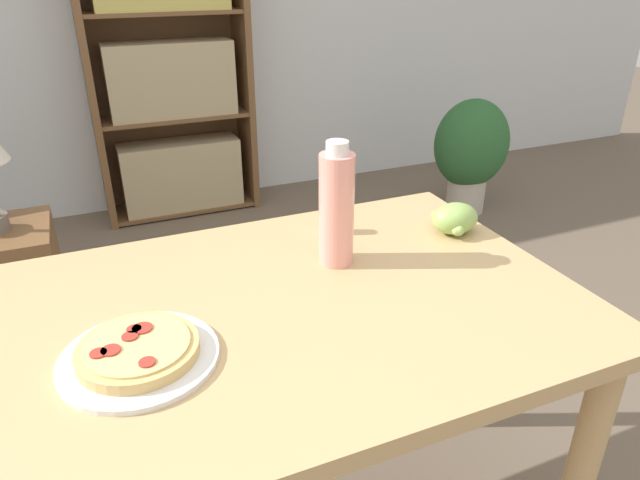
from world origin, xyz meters
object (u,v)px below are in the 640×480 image
at_px(grape_bunch, 455,219).
at_px(bookshelf, 170,75).
at_px(drink_bottle, 336,208).
at_px(side_table, 13,303).
at_px(pizza_on_plate, 138,353).
at_px(salt_shaker, 334,220).
at_px(potted_plant_floor, 471,150).

height_order(grape_bunch, bookshelf, bookshelf).
bearing_deg(drink_bottle, side_table, 128.33).
height_order(pizza_on_plate, salt_shaker, salt_shaker).
xyz_separation_m(grape_bunch, side_table, (-1.09, 0.96, -0.53)).
bearing_deg(pizza_on_plate, salt_shaker, 32.89).
relative_size(pizza_on_plate, bookshelf, 0.15).
distance_m(pizza_on_plate, salt_shaker, 0.58).
bearing_deg(drink_bottle, grape_bunch, 3.67).
bearing_deg(side_table, pizza_on_plate, -73.40).
bearing_deg(drink_bottle, bookshelf, 89.14).
bearing_deg(salt_shaker, pizza_on_plate, -147.11).
xyz_separation_m(salt_shaker, side_table, (-0.83, 0.85, -0.53)).
bearing_deg(grape_bunch, potted_plant_floor, 51.16).
bearing_deg(potted_plant_floor, grape_bunch, -128.84).
height_order(pizza_on_plate, bookshelf, bookshelf).
bearing_deg(grape_bunch, side_table, 138.61).
relative_size(drink_bottle, salt_shaker, 3.95).
xyz_separation_m(drink_bottle, potted_plant_floor, (1.57, 1.58, -0.52)).
distance_m(salt_shaker, potted_plant_floor, 2.14).
bearing_deg(side_table, drink_bottle, -51.67).
bearing_deg(bookshelf, drink_bottle, -90.86).
height_order(salt_shaker, potted_plant_floor, salt_shaker).
height_order(drink_bottle, bookshelf, bookshelf).
distance_m(bookshelf, side_table, 1.58).
relative_size(grape_bunch, drink_bottle, 0.42).
bearing_deg(potted_plant_floor, pizza_on_plate, -138.68).
xyz_separation_m(drink_bottle, bookshelf, (0.03, 2.25, -0.11)).
bearing_deg(bookshelf, salt_shaker, -89.43).
xyz_separation_m(salt_shaker, bookshelf, (-0.02, 2.11, -0.02)).
height_order(drink_bottle, side_table, drink_bottle).
height_order(pizza_on_plate, potted_plant_floor, pizza_on_plate).
bearing_deg(salt_shaker, drink_bottle, -112.41).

